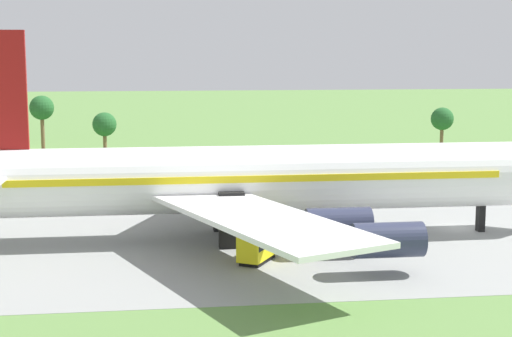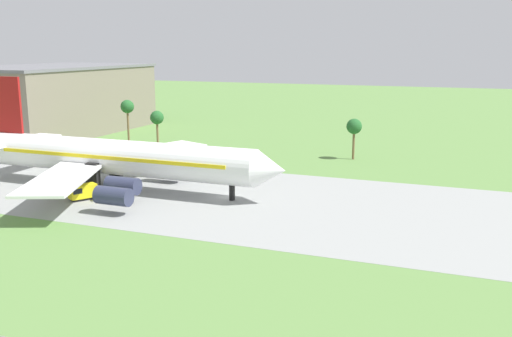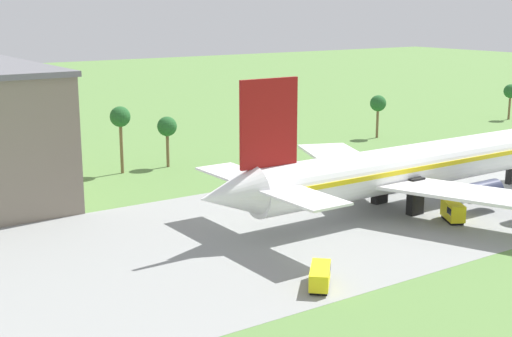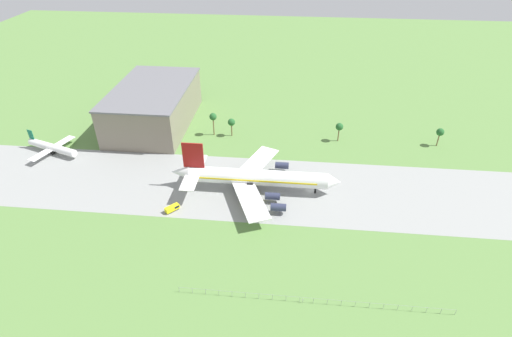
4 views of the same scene
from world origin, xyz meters
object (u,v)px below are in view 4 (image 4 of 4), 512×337
object	(u,v)px
no_stopping_sign	(303,301)
baggage_tug	(173,208)
catering_van	(253,200)
jet_airliner	(255,177)
terminal_building	(154,106)
regional_aircraft	(52,147)

from	to	relation	value
no_stopping_sign	baggage_tug	bearing A→B (deg)	142.81
baggage_tug	catering_van	size ratio (longest dim) A/B	1.09
jet_airliner	terminal_building	distance (m)	78.82
jet_airliner	catering_van	xyz separation A→B (m)	(0.19, -9.01, -4.47)
catering_van	baggage_tug	bearing A→B (deg)	-165.63
terminal_building	baggage_tug	bearing A→B (deg)	-67.83
jet_airliner	catering_van	bearing A→B (deg)	-88.81
jet_airliner	no_stopping_sign	xyz separation A→B (m)	(19.67, -54.03, -4.85)
catering_van	no_stopping_sign	distance (m)	49.05
regional_aircraft	jet_airliner	bearing A→B (deg)	-10.99
catering_van	terminal_building	size ratio (longest dim) A/B	0.08
catering_van	regional_aircraft	bearing A→B (deg)	163.98
baggage_tug	regional_aircraft	bearing A→B (deg)	152.12
baggage_tug	no_stopping_sign	xyz separation A→B (m)	(49.26, -37.38, -0.15)
terminal_building	jet_airliner	bearing A→B (deg)	-42.49
baggage_tug	catering_van	bearing A→B (deg)	14.37
regional_aircraft	no_stopping_sign	bearing A→B (deg)	-32.07
regional_aircraft	no_stopping_sign	distance (m)	137.05
regional_aircraft	catering_van	world-z (taller)	regional_aircraft
regional_aircraft	no_stopping_sign	size ratio (longest dim) A/B	15.97
no_stopping_sign	terminal_building	world-z (taller)	terminal_building
catering_van	jet_airliner	bearing A→B (deg)	91.19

